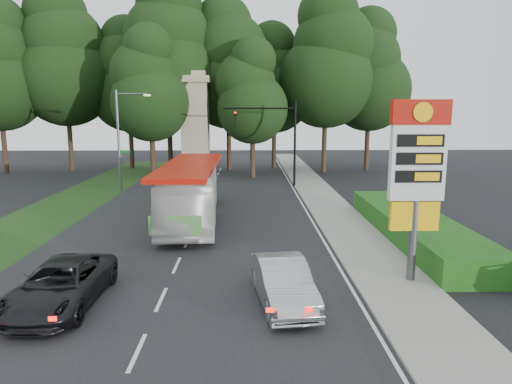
{
  "coord_description": "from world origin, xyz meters",
  "views": [
    {
      "loc": [
        3.0,
        -14.41,
        6.48
      ],
      "look_at": [
        3.45,
        9.29,
        2.2
      ],
      "focal_mm": 32.0,
      "sensor_mm": 36.0,
      "label": 1
    }
  ],
  "objects_px": {
    "gas_station_pylon": "(417,166)",
    "traffic_signal_mast": "(279,132)",
    "transit_bus": "(191,192)",
    "sedan_silver": "(283,282)",
    "monument": "(195,124)",
    "suv_charcoal": "(61,284)",
    "streetlight_signs": "(121,136)"
  },
  "relations": [
    {
      "from": "gas_station_pylon",
      "to": "traffic_signal_mast",
      "type": "height_order",
      "value": "traffic_signal_mast"
    },
    {
      "from": "gas_station_pylon",
      "to": "streetlight_signs",
      "type": "bearing_deg",
      "value": 128.96
    },
    {
      "from": "traffic_signal_mast",
      "to": "suv_charcoal",
      "type": "bearing_deg",
      "value": -110.51
    },
    {
      "from": "traffic_signal_mast",
      "to": "sedan_silver",
      "type": "height_order",
      "value": "traffic_signal_mast"
    },
    {
      "from": "transit_bus",
      "to": "sedan_silver",
      "type": "bearing_deg",
      "value": -72.47
    },
    {
      "from": "monument",
      "to": "sedan_silver",
      "type": "xyz_separation_m",
      "value": [
        6.18,
        -29.84,
        -4.35
      ]
    },
    {
      "from": "monument",
      "to": "sedan_silver",
      "type": "bearing_deg",
      "value": -78.29
    },
    {
      "from": "traffic_signal_mast",
      "to": "transit_bus",
      "type": "xyz_separation_m",
      "value": [
        -6.01,
        -11.99,
        -2.97
      ]
    },
    {
      "from": "traffic_signal_mast",
      "to": "suv_charcoal",
      "type": "relative_size",
      "value": 1.35
    },
    {
      "from": "transit_bus",
      "to": "monument",
      "type": "bearing_deg",
      "value": 91.96
    },
    {
      "from": "gas_station_pylon",
      "to": "suv_charcoal",
      "type": "xyz_separation_m",
      "value": [
        -12.44,
        -1.86,
        -3.71
      ]
    },
    {
      "from": "monument",
      "to": "sedan_silver",
      "type": "relative_size",
      "value": 2.18
    },
    {
      "from": "gas_station_pylon",
      "to": "transit_bus",
      "type": "xyz_separation_m",
      "value": [
        -9.53,
        10.02,
        -2.74
      ]
    },
    {
      "from": "transit_bus",
      "to": "sedan_silver",
      "type": "xyz_separation_m",
      "value": [
        4.52,
        -11.85,
        -0.95
      ]
    },
    {
      "from": "gas_station_pylon",
      "to": "transit_bus",
      "type": "relative_size",
      "value": 0.56
    },
    {
      "from": "gas_station_pylon",
      "to": "traffic_signal_mast",
      "type": "xyz_separation_m",
      "value": [
        -3.52,
        22.0,
        0.22
      ]
    },
    {
      "from": "traffic_signal_mast",
      "to": "suv_charcoal",
      "type": "xyz_separation_m",
      "value": [
        -8.93,
        -23.87,
        -3.93
      ]
    },
    {
      "from": "streetlight_signs",
      "to": "monument",
      "type": "bearing_deg",
      "value": 58.03
    },
    {
      "from": "transit_bus",
      "to": "sedan_silver",
      "type": "distance_m",
      "value": 12.72
    },
    {
      "from": "gas_station_pylon",
      "to": "transit_bus",
      "type": "height_order",
      "value": "gas_station_pylon"
    },
    {
      "from": "streetlight_signs",
      "to": "sedan_silver",
      "type": "height_order",
      "value": "streetlight_signs"
    },
    {
      "from": "monument",
      "to": "suv_charcoal",
      "type": "xyz_separation_m",
      "value": [
        -1.24,
        -29.87,
        -4.36
      ]
    },
    {
      "from": "gas_station_pylon",
      "to": "suv_charcoal",
      "type": "relative_size",
      "value": 1.29
    },
    {
      "from": "transit_bus",
      "to": "suv_charcoal",
      "type": "xyz_separation_m",
      "value": [
        -2.91,
        -11.88,
        -0.96
      ]
    },
    {
      "from": "sedan_silver",
      "to": "suv_charcoal",
      "type": "relative_size",
      "value": 0.86
    },
    {
      "from": "transit_bus",
      "to": "traffic_signal_mast",
      "type": "bearing_deg",
      "value": 60.03
    },
    {
      "from": "gas_station_pylon",
      "to": "monument",
      "type": "distance_m",
      "value": 30.17
    },
    {
      "from": "gas_station_pylon",
      "to": "sedan_silver",
      "type": "bearing_deg",
      "value": -159.92
    },
    {
      "from": "gas_station_pylon",
      "to": "traffic_signal_mast",
      "type": "bearing_deg",
      "value": 99.09
    },
    {
      "from": "gas_station_pylon",
      "to": "monument",
      "type": "xyz_separation_m",
      "value": [
        -11.2,
        28.01,
        0.66
      ]
    },
    {
      "from": "streetlight_signs",
      "to": "suv_charcoal",
      "type": "distance_m",
      "value": 22.5
    },
    {
      "from": "suv_charcoal",
      "to": "traffic_signal_mast",
      "type": "bearing_deg",
      "value": 70.4
    }
  ]
}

